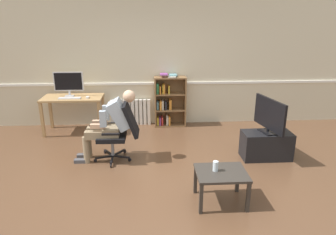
{
  "coord_description": "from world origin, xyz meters",
  "views": [
    {
      "loc": [
        -0.15,
        -4.01,
        2.29
      ],
      "look_at": [
        0.15,
        0.85,
        0.7
      ],
      "focal_mm": 32.7,
      "sensor_mm": 36.0,
      "label": 1
    }
  ],
  "objects_px": {
    "imac_monitor": "(68,82)",
    "tv_stand": "(266,145)",
    "computer_desk": "(73,102)",
    "computer_mouse": "(87,97)",
    "person_seated": "(110,123)",
    "coffee_table": "(221,176)",
    "drinking_glass": "(216,166)",
    "office_chair": "(120,130)",
    "bookshelf": "(168,102)",
    "tv_screen": "(269,115)",
    "radiator": "(131,112)",
    "keyboard": "(70,98)"
  },
  "relations": [
    {
      "from": "tv_stand",
      "to": "tv_screen",
      "type": "distance_m",
      "value": 0.54
    },
    {
      "from": "imac_monitor",
      "to": "tv_stand",
      "type": "distance_m",
      "value": 4.01
    },
    {
      "from": "imac_monitor",
      "to": "keyboard",
      "type": "distance_m",
      "value": 0.36
    },
    {
      "from": "keyboard",
      "to": "drinking_glass",
      "type": "relative_size",
      "value": 3.29
    },
    {
      "from": "tv_screen",
      "to": "radiator",
      "type": "bearing_deg",
      "value": 40.23
    },
    {
      "from": "office_chair",
      "to": "coffee_table",
      "type": "height_order",
      "value": "office_chair"
    },
    {
      "from": "keyboard",
      "to": "imac_monitor",
      "type": "bearing_deg",
      "value": 102.54
    },
    {
      "from": "computer_desk",
      "to": "coffee_table",
      "type": "height_order",
      "value": "computer_desk"
    },
    {
      "from": "person_seated",
      "to": "drinking_glass",
      "type": "distance_m",
      "value": 1.99
    },
    {
      "from": "tv_screen",
      "to": "coffee_table",
      "type": "distance_m",
      "value": 1.7
    },
    {
      "from": "keyboard",
      "to": "tv_stand",
      "type": "distance_m",
      "value": 3.84
    },
    {
      "from": "person_seated",
      "to": "tv_stand",
      "type": "distance_m",
      "value": 2.65
    },
    {
      "from": "tv_screen",
      "to": "coffee_table",
      "type": "xyz_separation_m",
      "value": [
        -1.07,
        -1.26,
        -0.4
      ]
    },
    {
      "from": "tv_screen",
      "to": "office_chair",
      "type": "bearing_deg",
      "value": 76.09
    },
    {
      "from": "office_chair",
      "to": "person_seated",
      "type": "relative_size",
      "value": 0.82
    },
    {
      "from": "computer_mouse",
      "to": "coffee_table",
      "type": "bearing_deg",
      "value": -50.82
    },
    {
      "from": "computer_mouse",
      "to": "office_chair",
      "type": "relative_size",
      "value": 0.1
    },
    {
      "from": "imac_monitor",
      "to": "computer_desk",
      "type": "bearing_deg",
      "value": -48.29
    },
    {
      "from": "computer_mouse",
      "to": "imac_monitor",
      "type": "bearing_deg",
      "value": 153.52
    },
    {
      "from": "person_seated",
      "to": "office_chair",
      "type": "bearing_deg",
      "value": 90.0
    },
    {
      "from": "imac_monitor",
      "to": "person_seated",
      "type": "bearing_deg",
      "value": -55.99
    },
    {
      "from": "tv_screen",
      "to": "drinking_glass",
      "type": "relative_size",
      "value": 6.27
    },
    {
      "from": "tv_screen",
      "to": "coffee_table",
      "type": "bearing_deg",
      "value": 127.93
    },
    {
      "from": "bookshelf",
      "to": "drinking_glass",
      "type": "relative_size",
      "value": 8.82
    },
    {
      "from": "person_seated",
      "to": "coffee_table",
      "type": "height_order",
      "value": "person_seated"
    },
    {
      "from": "imac_monitor",
      "to": "person_seated",
      "type": "xyz_separation_m",
      "value": [
        0.99,
        -1.46,
        -0.4
      ]
    },
    {
      "from": "keyboard",
      "to": "computer_mouse",
      "type": "xyz_separation_m",
      "value": [
        0.35,
        0.02,
        0.01
      ]
    },
    {
      "from": "keyboard",
      "to": "bookshelf",
      "type": "relative_size",
      "value": 0.37
    },
    {
      "from": "office_chair",
      "to": "coffee_table",
      "type": "bearing_deg",
      "value": 46.34
    },
    {
      "from": "office_chair",
      "to": "drinking_glass",
      "type": "relative_size",
      "value": 7.44
    },
    {
      "from": "radiator",
      "to": "keyboard",
      "type": "bearing_deg",
      "value": -155.55
    },
    {
      "from": "computer_mouse",
      "to": "person_seated",
      "type": "relative_size",
      "value": 0.08
    },
    {
      "from": "keyboard",
      "to": "tv_stand",
      "type": "bearing_deg",
      "value": -20.72
    },
    {
      "from": "office_chair",
      "to": "keyboard",
      "type": "bearing_deg",
      "value": -137.77
    },
    {
      "from": "bookshelf",
      "to": "tv_screen",
      "type": "distance_m",
      "value": 2.38
    },
    {
      "from": "imac_monitor",
      "to": "computer_mouse",
      "type": "height_order",
      "value": "imac_monitor"
    },
    {
      "from": "office_chair",
      "to": "tv_stand",
      "type": "height_order",
      "value": "office_chair"
    },
    {
      "from": "computer_desk",
      "to": "coffee_table",
      "type": "bearing_deg",
      "value": -48.05
    },
    {
      "from": "person_seated",
      "to": "tv_screen",
      "type": "height_order",
      "value": "person_seated"
    },
    {
      "from": "keyboard",
      "to": "drinking_glass",
      "type": "xyz_separation_m",
      "value": [
        2.41,
        -2.57,
        -0.26
      ]
    },
    {
      "from": "person_seated",
      "to": "coffee_table",
      "type": "distance_m",
      "value": 2.08
    },
    {
      "from": "computer_desk",
      "to": "computer_mouse",
      "type": "xyz_separation_m",
      "value": [
        0.33,
        -0.12,
        0.13
      ]
    },
    {
      "from": "computer_mouse",
      "to": "radiator",
      "type": "distance_m",
      "value": 1.08
    },
    {
      "from": "computer_mouse",
      "to": "drinking_glass",
      "type": "xyz_separation_m",
      "value": [
        2.07,
        -2.59,
        -0.27
      ]
    },
    {
      "from": "computer_desk",
      "to": "drinking_glass",
      "type": "relative_size",
      "value": 9.12
    },
    {
      "from": "imac_monitor",
      "to": "coffee_table",
      "type": "relative_size",
      "value": 0.93
    },
    {
      "from": "radiator",
      "to": "computer_mouse",
      "type": "bearing_deg",
      "value": -148.04
    },
    {
      "from": "bookshelf",
      "to": "person_seated",
      "type": "bearing_deg",
      "value": -122.19
    },
    {
      "from": "computer_desk",
      "to": "imac_monitor",
      "type": "distance_m",
      "value": 0.41
    },
    {
      "from": "keyboard",
      "to": "office_chair",
      "type": "xyz_separation_m",
      "value": [
        1.1,
        -1.25,
        -0.24
      ]
    }
  ]
}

